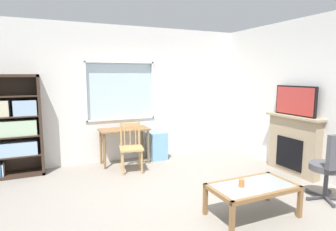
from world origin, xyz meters
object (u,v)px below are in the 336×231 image
object	(u,v)px
desk_under_window	(124,134)
wooden_chair	(131,147)
office_chair	(332,164)
coffee_table	(253,189)
plastic_drawer_unit	(157,145)
fireplace	(293,144)
tv	(295,101)
sippy_cup	(242,183)
bookshelf	(14,127)

from	to	relation	value
desk_under_window	wooden_chair	size ratio (longest dim) A/B	1.10
desk_under_window	office_chair	world-z (taller)	office_chair
desk_under_window	coffee_table	xyz separation A→B (m)	(0.88, -2.79, -0.25)
wooden_chair	plastic_drawer_unit	distance (m)	0.95
plastic_drawer_unit	office_chair	size ratio (longest dim) A/B	0.59
office_chair	fireplace	bearing A→B (deg)	66.78
desk_under_window	office_chair	size ratio (longest dim) A/B	0.99
plastic_drawer_unit	tv	size ratio (longest dim) A/B	0.69
plastic_drawer_unit	coffee_table	bearing A→B (deg)	-86.78
fireplace	plastic_drawer_unit	bearing A→B (deg)	136.05
tv	desk_under_window	bearing A→B (deg)	145.52
desk_under_window	sippy_cup	distance (m)	2.86
plastic_drawer_unit	coffee_table	distance (m)	2.85
desk_under_window	fireplace	world-z (taller)	fireplace
plastic_drawer_unit	fireplace	bearing A→B (deg)	-43.95
coffee_table	sippy_cup	size ratio (longest dim) A/B	12.14
bookshelf	fireplace	distance (m)	5.00
wooden_chair	tv	distance (m)	3.08
fireplace	tv	size ratio (longest dim) A/B	1.33
plastic_drawer_unit	tv	distance (m)	2.86
coffee_table	plastic_drawer_unit	bearing A→B (deg)	93.22
bookshelf	tv	world-z (taller)	bookshelf
plastic_drawer_unit	coffee_table	world-z (taller)	plastic_drawer_unit
desk_under_window	wooden_chair	xyz separation A→B (m)	(-0.02, -0.51, -0.14)
office_chair	sippy_cup	distance (m)	1.46
plastic_drawer_unit	office_chair	world-z (taller)	office_chair
bookshelf	tv	xyz separation A→B (m)	(4.59, -1.92, 0.46)
plastic_drawer_unit	wooden_chair	bearing A→B (deg)	-142.78
coffee_table	bookshelf	bearing A→B (deg)	134.38
plastic_drawer_unit	tv	xyz separation A→B (m)	(1.91, -1.86, 1.04)
plastic_drawer_unit	coffee_table	size ratio (longest dim) A/B	0.54
desk_under_window	sippy_cup	size ratio (longest dim) A/B	10.96
coffee_table	desk_under_window	bearing A→B (deg)	107.57
tv	coffee_table	world-z (taller)	tv
bookshelf	tv	size ratio (longest dim) A/B	2.12
plastic_drawer_unit	fireplace	distance (m)	2.69
bookshelf	plastic_drawer_unit	xyz separation A→B (m)	(2.68, -0.06, -0.59)
wooden_chair	coffee_table	xyz separation A→B (m)	(0.90, -2.28, -0.11)
fireplace	sippy_cup	size ratio (longest dim) A/B	12.62
bookshelf	coffee_table	xyz separation A→B (m)	(2.84, -2.90, -0.52)
bookshelf	coffee_table	distance (m)	4.09
bookshelf	fireplace	xyz separation A→B (m)	(4.61, -1.92, -0.34)
tv	wooden_chair	bearing A→B (deg)	153.99
office_chair	sippy_cup	world-z (taller)	office_chair
fireplace	wooden_chair	bearing A→B (deg)	154.14
tv	coffee_table	distance (m)	2.23
bookshelf	wooden_chair	xyz separation A→B (m)	(1.93, -0.62, -0.41)
plastic_drawer_unit	tv	world-z (taller)	tv
wooden_chair	office_chair	xyz separation A→B (m)	(2.20, -2.40, 0.09)
wooden_chair	office_chair	size ratio (longest dim) A/B	0.90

